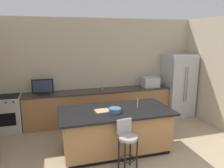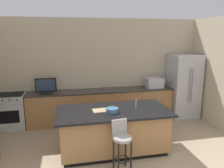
# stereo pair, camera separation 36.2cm
# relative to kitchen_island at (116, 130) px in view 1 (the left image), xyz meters

# --- Properties ---
(wall_back) EXTENTS (6.40, 0.12, 2.93)m
(wall_back) POSITION_rel_kitchen_island_xyz_m (0.05, 2.09, 0.99)
(wall_back) COLOR beige
(wall_back) RESTS_ON ground_plane
(counter_back) EXTENTS (4.14, 0.62, 0.92)m
(counter_back) POSITION_rel_kitchen_island_xyz_m (0.04, 1.71, -0.01)
(counter_back) COLOR #9E7042
(counter_back) RESTS_ON ground_plane
(kitchen_island) EXTENTS (2.35, 1.17, 0.92)m
(kitchen_island) POSITION_rel_kitchen_island_xyz_m (0.00, 0.00, 0.00)
(kitchen_island) COLOR black
(kitchen_island) RESTS_ON ground_plane
(refrigerator) EXTENTS (0.83, 0.81, 1.89)m
(refrigerator) POSITION_rel_kitchen_island_xyz_m (2.53, 1.63, 0.48)
(refrigerator) COLOR #B7BABF
(refrigerator) RESTS_ON ground_plane
(range_oven) EXTENTS (0.79, 0.63, 0.94)m
(range_oven) POSITION_rel_kitchen_island_xyz_m (-2.44, 1.71, -0.00)
(range_oven) COLOR #B7BABF
(range_oven) RESTS_ON ground_plane
(microwave) EXTENTS (0.48, 0.36, 0.30)m
(microwave) POSITION_rel_kitchen_island_xyz_m (1.62, 1.71, 0.60)
(microwave) COLOR #B7BABF
(microwave) RESTS_ON counter_back
(tv_monitor) EXTENTS (0.55, 0.16, 0.42)m
(tv_monitor) POSITION_rel_kitchen_island_xyz_m (-1.48, 1.66, 0.65)
(tv_monitor) COLOR black
(tv_monitor) RESTS_ON counter_back
(sink_faucet_back) EXTENTS (0.02, 0.02, 0.24)m
(sink_faucet_back) POSITION_rel_kitchen_island_xyz_m (0.15, 1.81, 0.57)
(sink_faucet_back) COLOR #B2B2B7
(sink_faucet_back) RESTS_ON counter_back
(sink_faucet_island) EXTENTS (0.02, 0.02, 0.22)m
(sink_faucet_island) POSITION_rel_kitchen_island_xyz_m (0.49, -0.00, 0.56)
(sink_faucet_island) COLOR #B2B2B7
(sink_faucet_island) RESTS_ON kitchen_island
(bar_stool_center) EXTENTS (0.34, 0.36, 0.95)m
(bar_stool_center) POSITION_rel_kitchen_island_xyz_m (-0.01, -0.73, 0.10)
(bar_stool_center) COLOR gray
(bar_stool_center) RESTS_ON ground_plane
(fruit_bowl) EXTENTS (0.25, 0.25, 0.08)m
(fruit_bowl) POSITION_rel_kitchen_island_xyz_m (-0.05, -0.12, 0.49)
(fruit_bowl) COLOR #3F668C
(fruit_bowl) RESTS_ON kitchen_island
(tv_remote) EXTENTS (0.15, 0.15, 0.02)m
(tv_remote) POSITION_rel_kitchen_island_xyz_m (-0.10, -0.12, 0.46)
(tv_remote) COLOR black
(tv_remote) RESTS_ON kitchen_island
(cutting_board) EXTENTS (0.31, 0.27, 0.02)m
(cutting_board) POSITION_rel_kitchen_island_xyz_m (-0.29, 0.00, 0.46)
(cutting_board) COLOR tan
(cutting_board) RESTS_ON kitchen_island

